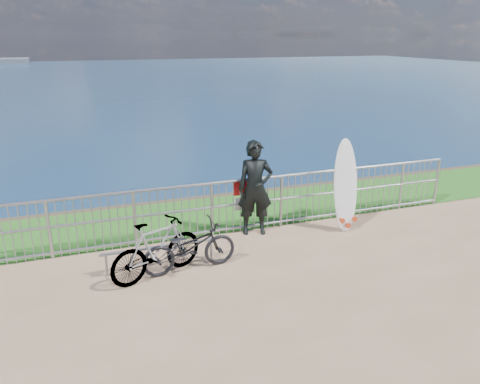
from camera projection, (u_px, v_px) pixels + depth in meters
name	position (u px, v px, depth m)	size (l,w,h in m)	color
grass_strip	(220.00, 213.00, 10.54)	(120.00, 120.00, 0.00)	#1D5918
railing	(237.00, 205.00, 9.38)	(10.06, 0.10, 1.13)	#93969B
surfer	(255.00, 188.00, 9.24)	(0.70, 0.46, 1.91)	black
surfboard	(346.00, 189.00, 9.46)	(0.56, 0.52, 1.89)	white
bicycle_near	(189.00, 247.00, 7.89)	(0.57, 1.64, 0.86)	black
bicycle_far	(157.00, 249.00, 7.66)	(0.48, 1.68, 1.01)	black
bike_rack	(160.00, 249.00, 8.01)	(2.01, 0.05, 0.42)	#93969B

